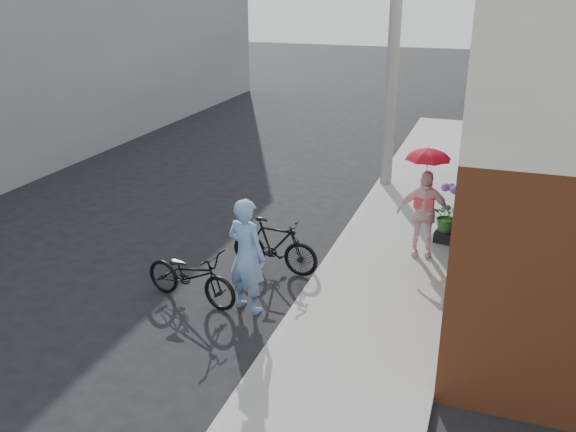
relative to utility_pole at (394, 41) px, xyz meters
The scene contains 11 objects.
ground 7.03m from the utility_pole, 100.39° to the right, with size 80.00×80.00×0.00m, color black.
sidewalk 5.37m from the utility_pole, 75.96° to the right, with size 2.20×24.00×0.12m, color gray.
curb 5.28m from the utility_pole, 92.29° to the right, with size 0.12×24.00×0.12m, color #9E9E99.
utility_pole is the anchor object (origin of this frame).
officer 7.18m from the utility_pole, 97.79° to the right, with size 0.67×0.44×1.83m, color #749BCE.
bike_left 7.58m from the utility_pole, 105.50° to the right, with size 0.60×1.71×0.90m, color black.
bike_right 6.13m from the utility_pole, 100.52° to the right, with size 0.46×1.62×0.97m, color black.
kimono_woman 4.91m from the utility_pole, 70.73° to the right, with size 0.93×0.39×1.59m, color #FDD4D8.
parasol 4.42m from the utility_pole, 70.73° to the right, with size 0.76×0.76×0.67m, color red.
planter 4.90m from the utility_pole, 61.10° to the right, with size 0.39×0.39×0.21m, color black.
potted_plant 4.64m from the utility_pole, 61.10° to the right, with size 0.55×0.48×0.61m, color #336E2C.
Camera 1 is at (3.53, -8.33, 4.81)m, focal length 38.00 mm.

